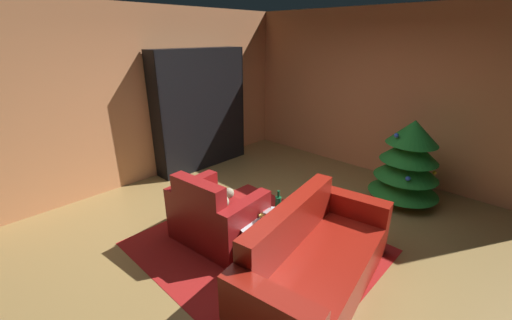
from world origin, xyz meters
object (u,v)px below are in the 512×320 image
object	(u,v)px
coffee_table	(269,225)
book_stack_on_table	(271,217)
decorated_tree	(408,162)
bottle_on_table	(278,205)
couch_red	(314,262)
armchair_red	(216,217)
bookshelf_unit	(206,108)

from	to	relation	value
coffee_table	book_stack_on_table	world-z (taller)	book_stack_on_table
decorated_tree	bottle_on_table	bearing A→B (deg)	-107.01
bottle_on_table	coffee_table	bearing A→B (deg)	-81.04
coffee_table	decorated_tree	size ratio (longest dim) A/B	0.55
couch_red	armchair_red	bearing A→B (deg)	-173.25
armchair_red	bottle_on_table	distance (m)	0.76
couch_red	decorated_tree	xyz separation A→B (m)	(-0.03, 2.34, 0.33)
couch_red	bottle_on_table	size ratio (longest dim) A/B	6.77
bookshelf_unit	book_stack_on_table	size ratio (longest dim) A/B	8.96
bookshelf_unit	bottle_on_table	xyz separation A→B (m)	(2.61, -1.06, -0.53)
armchair_red	decorated_tree	distance (m)	2.80
couch_red	decorated_tree	world-z (taller)	decorated_tree
armchair_red	couch_red	distance (m)	1.28
book_stack_on_table	coffee_table	bearing A→B (deg)	-118.63
bookshelf_unit	book_stack_on_table	world-z (taller)	bookshelf_unit
bookshelf_unit	bottle_on_table	world-z (taller)	bookshelf_unit
coffee_table	bottle_on_table	bearing A→B (deg)	98.96
coffee_table	book_stack_on_table	bearing A→B (deg)	61.37
armchair_red	coffee_table	world-z (taller)	armchair_red
bookshelf_unit	coffee_table	distance (m)	2.99
bookshelf_unit	armchair_red	xyz separation A→B (m)	(2.01, -1.47, -0.76)
bookshelf_unit	coffee_table	bearing A→B (deg)	-25.23
decorated_tree	couch_red	bearing A→B (deg)	-89.26
armchair_red	decorated_tree	world-z (taller)	decorated_tree
bookshelf_unit	bottle_on_table	size ratio (longest dim) A/B	7.02
armchair_red	book_stack_on_table	size ratio (longest dim) A/B	4.59
couch_red	decorated_tree	size ratio (longest dim) A/B	1.64
bookshelf_unit	couch_red	xyz separation A→B (m)	(3.28, -1.32, -0.77)
armchair_red	couch_red	bearing A→B (deg)	6.75
armchair_red	coffee_table	bearing A→B (deg)	19.63
coffee_table	decorated_tree	bearing A→B (deg)	74.96
bookshelf_unit	armchair_red	world-z (taller)	bookshelf_unit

